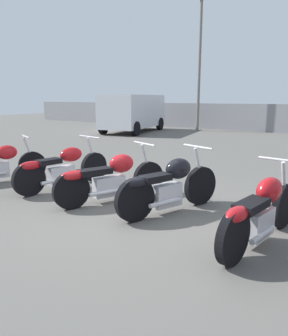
% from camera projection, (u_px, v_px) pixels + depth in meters
% --- Properties ---
extents(ground_plane, '(60.00, 60.00, 0.00)m').
position_uv_depth(ground_plane, '(126.00, 213.00, 5.26)').
color(ground_plane, '#5B5954').
extents(light_pole_right, '(0.70, 0.35, 7.11)m').
position_uv_depth(light_pole_right, '(200.00, 52.00, 17.53)').
color(light_pole_right, slate).
rests_on(light_pole_right, ground_plane).
extents(motorcycle_slot_1, '(0.67, 2.17, 1.01)m').
position_uv_depth(motorcycle_slot_1, '(62.00, 168.00, 6.59)').
color(motorcycle_slot_1, black).
rests_on(motorcycle_slot_1, ground_plane).
extents(motorcycle_slot_2, '(0.99, 2.07, 1.00)m').
position_uv_depth(motorcycle_slot_2, '(110.00, 178.00, 5.76)').
color(motorcycle_slot_2, black).
rests_on(motorcycle_slot_2, ground_plane).
extents(motorcycle_slot_3, '(0.87, 1.96, 1.03)m').
position_uv_depth(motorcycle_slot_3, '(169.00, 186.00, 5.18)').
color(motorcycle_slot_3, black).
rests_on(motorcycle_slot_3, ground_plane).
extents(motorcycle_slot_4, '(0.72, 2.09, 1.00)m').
position_uv_depth(motorcycle_slot_4, '(261.00, 212.00, 4.05)').
color(motorcycle_slot_4, black).
rests_on(motorcycle_slot_4, ground_plane).
extents(parked_van, '(2.82, 4.87, 1.96)m').
position_uv_depth(parked_van, '(133.00, 111.00, 17.55)').
color(parked_van, silver).
rests_on(parked_van, ground_plane).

